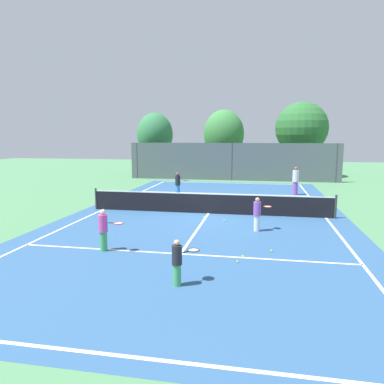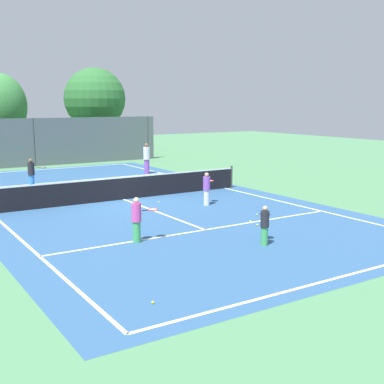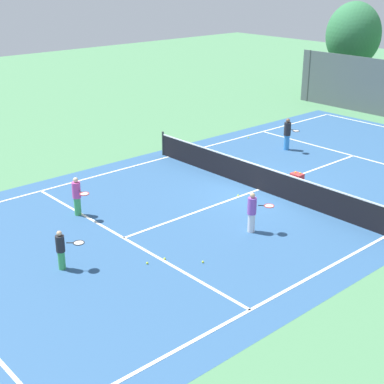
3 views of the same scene
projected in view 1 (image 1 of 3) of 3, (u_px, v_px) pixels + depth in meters
ground_plane at (209, 213)px, 18.00m from camera, size 80.00×80.00×0.00m
court_surface at (209, 213)px, 18.00m from camera, size 13.00×25.00×0.01m
tennis_net at (209, 203)px, 17.93m from camera, size 11.90×0.10×1.10m
perimeter_fence at (232, 162)px, 31.37m from camera, size 18.00×0.12×3.20m
tree_0 at (155, 135)px, 35.80m from camera, size 3.49×3.62×6.03m
tree_1 at (224, 134)px, 35.37m from camera, size 3.88×3.31×6.30m
tree_2 at (302, 128)px, 33.90m from camera, size 4.82×4.82×6.93m
player_0 at (178, 184)px, 23.09m from camera, size 0.90×0.42×1.51m
player_1 at (104, 230)px, 12.04m from camera, size 0.87×0.34×1.39m
player_2 at (295, 181)px, 23.61m from camera, size 0.39×0.39×1.82m
player_3 at (178, 262)px, 9.23m from camera, size 0.71×0.76×1.20m
player_4 at (257, 214)px, 14.57m from camera, size 0.79×0.74×1.37m
ball_crate at (221, 204)px, 19.63m from camera, size 0.47×0.37×0.43m
tennis_ball_0 at (243, 256)px, 11.49m from camera, size 0.07×0.07×0.07m
tennis_ball_2 at (237, 262)px, 10.98m from camera, size 0.07×0.07×0.07m
tennis_ball_3 at (271, 251)px, 12.02m from camera, size 0.07×0.07×0.07m
tennis_ball_4 at (140, 194)px, 23.73m from camera, size 0.07×0.07×0.07m
tennis_ball_5 at (204, 218)px, 16.95m from camera, size 0.07×0.07×0.07m
tennis_ball_6 at (224, 220)px, 16.37m from camera, size 0.07×0.07×0.07m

